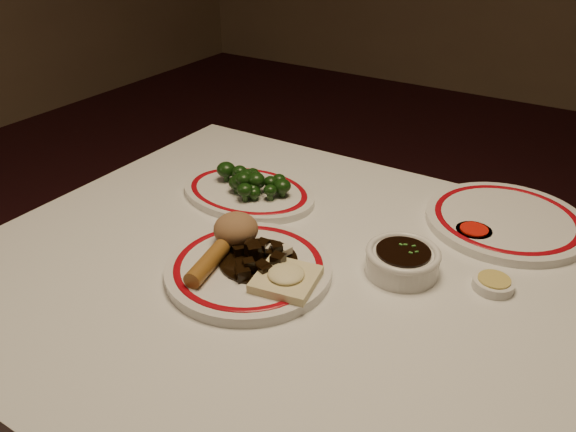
% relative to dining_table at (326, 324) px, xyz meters
% --- Properties ---
extents(dining_table, '(1.20, 0.90, 0.75)m').
position_rel_dining_table_xyz_m(dining_table, '(0.00, 0.00, 0.00)').
color(dining_table, white).
rests_on(dining_table, ground).
extents(main_plate, '(0.28, 0.28, 0.02)m').
position_rel_dining_table_xyz_m(main_plate, '(-0.12, -0.05, 0.10)').
color(main_plate, silver).
rests_on(main_plate, dining_table).
extents(rice_mound, '(0.08, 0.08, 0.05)m').
position_rel_dining_table_xyz_m(rice_mound, '(-0.17, -0.01, 0.14)').
color(rice_mound, '#976C47').
rests_on(rice_mound, main_plate).
extents(spring_roll, '(0.05, 0.11, 0.03)m').
position_rel_dining_table_xyz_m(spring_roll, '(-0.16, -0.10, 0.12)').
color(spring_roll, '#976325').
rests_on(spring_roll, main_plate).
extents(fried_wonton, '(0.11, 0.11, 0.03)m').
position_rel_dining_table_xyz_m(fried_wonton, '(-0.04, -0.06, 0.12)').
color(fried_wonton, beige).
rests_on(fried_wonton, main_plate).
extents(stirfry_heap, '(0.13, 0.13, 0.03)m').
position_rel_dining_table_xyz_m(stirfry_heap, '(-0.11, -0.04, 0.12)').
color(stirfry_heap, black).
rests_on(stirfry_heap, main_plate).
extents(broccoli_plate, '(0.29, 0.25, 0.02)m').
position_rel_dining_table_xyz_m(broccoli_plate, '(-0.28, 0.16, 0.10)').
color(broccoli_plate, silver).
rests_on(broccoli_plate, dining_table).
extents(broccoli_pile, '(0.17, 0.11, 0.05)m').
position_rel_dining_table_xyz_m(broccoli_pile, '(-0.27, 0.16, 0.13)').
color(broccoli_pile, '#23471C').
rests_on(broccoli_pile, broccoli_plate).
extents(soy_bowl, '(0.12, 0.12, 0.04)m').
position_rel_dining_table_xyz_m(soy_bowl, '(0.09, 0.08, 0.11)').
color(soy_bowl, silver).
rests_on(soy_bowl, dining_table).
extents(sweet_sour_dish, '(0.06, 0.06, 0.02)m').
position_rel_dining_table_xyz_m(sweet_sour_dish, '(0.16, 0.25, 0.10)').
color(sweet_sour_dish, silver).
rests_on(sweet_sour_dish, dining_table).
extents(mustard_dish, '(0.06, 0.06, 0.02)m').
position_rel_dining_table_xyz_m(mustard_dish, '(0.23, 0.12, 0.10)').
color(mustard_dish, silver).
rests_on(mustard_dish, dining_table).
extents(far_plate, '(0.32, 0.32, 0.02)m').
position_rel_dining_table_xyz_m(far_plate, '(0.20, 0.33, 0.10)').
color(far_plate, silver).
rests_on(far_plate, dining_table).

